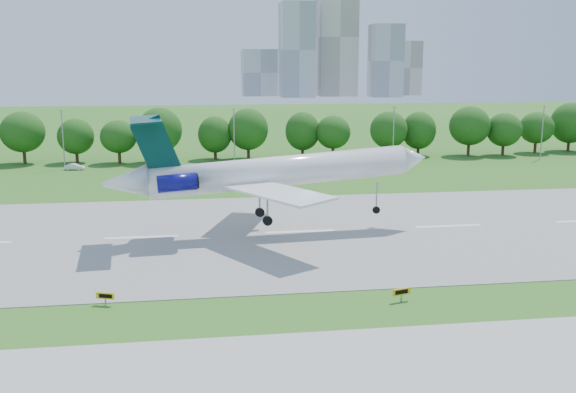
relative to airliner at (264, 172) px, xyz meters
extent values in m
plane|color=#265516|center=(-15.40, -24.79, -8.07)|extent=(600.00, 600.00, 0.00)
cube|color=gray|center=(-15.40, 0.21, -8.03)|extent=(400.00, 45.00, 0.08)
cylinder|color=#382314|center=(-35.40, 67.21, -6.27)|extent=(0.70, 0.70, 3.60)
sphere|color=#143E0F|center=(-35.40, 67.21, -1.87)|extent=(8.40, 8.40, 8.40)
cylinder|color=#382314|center=(4.60, 67.21, -6.27)|extent=(0.70, 0.70, 3.60)
sphere|color=#143E0F|center=(4.60, 67.21, -1.87)|extent=(8.40, 8.40, 8.40)
cylinder|color=#382314|center=(44.60, 67.21, -6.27)|extent=(0.70, 0.70, 3.60)
sphere|color=#143E0F|center=(44.60, 67.21, -1.87)|extent=(8.40, 8.40, 8.40)
cylinder|color=#382314|center=(84.60, 67.21, -6.27)|extent=(0.70, 0.70, 3.60)
cylinder|color=gray|center=(-35.40, 57.21, -2.07)|extent=(0.24, 0.24, 12.00)
cube|color=gray|center=(-35.40, 57.21, 4.03)|extent=(0.90, 0.25, 0.18)
cylinder|color=gray|center=(-0.40, 57.21, -2.07)|extent=(0.24, 0.24, 12.00)
cube|color=gray|center=(-0.40, 57.21, 4.03)|extent=(0.90, 0.25, 0.18)
cylinder|color=gray|center=(34.60, 57.21, -2.07)|extent=(0.24, 0.24, 12.00)
cube|color=gray|center=(34.60, 57.21, 4.03)|extent=(0.90, 0.25, 0.18)
cylinder|color=gray|center=(69.60, 57.21, -2.07)|extent=(0.24, 0.24, 12.00)
cube|color=gray|center=(69.60, 57.21, 4.03)|extent=(0.90, 0.25, 0.18)
cube|color=#B2B2B7|center=(59.60, 355.21, 22.93)|extent=(22.00, 22.00, 62.00)
cube|color=beige|center=(89.60, 370.21, 31.93)|extent=(26.00, 26.00, 80.00)
cube|color=#B2B2B7|center=(119.60, 350.21, 15.93)|extent=(20.00, 20.00, 48.00)
cube|color=beige|center=(142.60, 375.21, 10.93)|extent=(18.00, 18.00, 38.00)
cube|color=#B2B2B7|center=(36.60, 380.21, 7.93)|extent=(24.00, 24.00, 32.00)
cylinder|color=white|center=(2.05, 0.21, -0.05)|extent=(33.09, 7.19, 5.60)
cone|color=white|center=(20.06, 2.08, 0.94)|extent=(4.07, 4.18, 4.00)
cone|color=white|center=(-16.82, -1.74, -0.65)|extent=(5.80, 4.36, 4.10)
cube|color=white|center=(0.89, -7.58, -1.25)|extent=(11.97, 14.96, 0.57)
cube|color=white|center=(-0.69, 7.60, -1.25)|extent=(9.79, 15.18, 0.57)
cube|color=#043130|center=(-13.13, -1.36, 3.64)|extent=(5.84, 1.14, 7.44)
cube|color=#043130|center=(-14.21, -1.47, 6.74)|extent=(4.55, 10.66, 0.43)
cylinder|color=#0C0B63|center=(-10.67, -3.96, -0.44)|extent=(4.87, 2.54, 2.32)
cylinder|color=#0C0B63|center=(-11.25, 1.68, -0.44)|extent=(4.87, 2.54, 2.32)
cylinder|color=gray|center=(15.07, 1.56, -3.86)|extent=(0.22, 0.22, 3.82)
cylinder|color=black|center=(15.07, 1.56, -5.77)|extent=(1.01, 0.43, 0.98)
cylinder|color=gray|center=(0.13, -2.40, -3.86)|extent=(0.26, 0.26, 3.82)
cylinder|color=black|center=(0.13, -2.40, -5.77)|extent=(1.24, 0.61, 1.20)
cylinder|color=gray|center=(-0.36, 2.37, -3.86)|extent=(0.26, 0.26, 3.82)
cylinder|color=black|center=(-0.36, 2.37, -5.77)|extent=(1.24, 0.61, 1.20)
cube|color=gray|center=(-16.74, -22.68, -7.70)|extent=(0.13, 0.13, 0.74)
cube|color=#E2A90B|center=(-16.74, -22.68, -7.17)|extent=(1.65, 0.72, 0.58)
cube|color=black|center=(-16.78, -22.79, -7.17)|extent=(1.20, 0.42, 0.37)
cube|color=gray|center=(9.82, -25.53, -7.68)|extent=(0.14, 0.14, 0.78)
cube|color=#E2A90B|center=(9.82, -25.53, -7.12)|extent=(1.77, 0.65, 0.61)
cube|color=black|center=(9.85, -25.65, -7.12)|extent=(1.29, 0.36, 0.39)
imported|color=silver|center=(-33.33, 56.33, -7.42)|extent=(4.06, 1.92, 1.28)
imported|color=white|center=(-17.46, 59.79, -7.43)|extent=(4.00, 3.03, 1.27)
camera|label=1|loc=(-8.20, -78.81, 13.04)|focal=40.00mm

